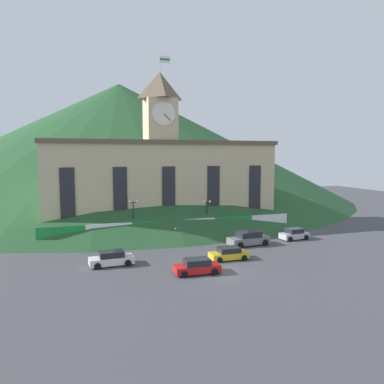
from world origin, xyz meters
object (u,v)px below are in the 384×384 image
object	(u,v)px
street_lamp_far_left	(133,211)
car_yellow_coupe	(229,254)
car_silver_hatch	(294,234)
car_white_taxi	(111,259)
street_lamp_right	(207,210)
pedestrian	(175,234)
car_red_sedan	(197,267)
car_gray_pickup	(249,239)

from	to	relation	value
street_lamp_far_left	car_yellow_coupe	size ratio (longest dim) A/B	1.27
car_silver_hatch	car_yellow_coupe	world-z (taller)	car_silver_hatch
car_yellow_coupe	car_white_taxi	bearing A→B (deg)	172.19
street_lamp_right	car_yellow_coupe	size ratio (longest dim) A/B	1.16
car_white_taxi	street_lamp_far_left	bearing A→B (deg)	-114.06
pedestrian	street_lamp_right	bearing A→B (deg)	-24.98
street_lamp_right	car_silver_hatch	xyz separation A→B (m)	(10.08, -6.71, -2.88)
car_red_sedan	car_silver_hatch	world-z (taller)	car_silver_hatch
street_lamp_right	car_gray_pickup	size ratio (longest dim) A/B	0.90
car_white_taxi	car_silver_hatch	xyz separation A→B (m)	(24.76, 4.30, -0.00)
pedestrian	car_gray_pickup	bearing A→B (deg)	-82.93
street_lamp_far_left	street_lamp_right	distance (m)	10.53
street_lamp_far_left	car_gray_pickup	bearing A→B (deg)	-30.12
car_gray_pickup	pedestrian	xyz separation A→B (m)	(-8.31, 4.64, 0.21)
car_gray_pickup	car_silver_hatch	bearing A→B (deg)	-177.45
car_yellow_coupe	pedestrian	world-z (taller)	pedestrian
street_lamp_far_left	street_lamp_right	world-z (taller)	street_lamp_far_left
car_white_taxi	car_gray_pickup	distance (m)	17.74
car_red_sedan	car_yellow_coupe	world-z (taller)	car_red_sedan
car_white_taxi	car_gray_pickup	world-z (taller)	car_gray_pickup
street_lamp_far_left	car_silver_hatch	distance (m)	21.90
car_white_taxi	car_silver_hatch	world-z (taller)	same
car_white_taxi	car_red_sedan	distance (m)	9.20
car_gray_pickup	street_lamp_far_left	bearing A→B (deg)	-35.26
car_red_sedan	car_silver_hatch	xyz separation A→B (m)	(17.25, 9.61, 0.02)
street_lamp_far_left	pedestrian	xyz separation A→B (m)	(4.96, -3.06, -2.85)
car_white_taxi	car_yellow_coupe	xyz separation A→B (m)	(12.40, -1.81, -0.07)
car_red_sedan	street_lamp_far_left	bearing A→B (deg)	104.05
car_silver_hatch	car_white_taxi	bearing A→B (deg)	-175.74
pedestrian	car_silver_hatch	bearing A→B (deg)	-66.88
street_lamp_far_left	car_silver_hatch	world-z (taller)	street_lamp_far_left
car_red_sedan	pedestrian	bearing A→B (deg)	85.53
street_lamp_far_left	pedestrian	size ratio (longest dim) A/B	2.87
car_silver_hatch	car_yellow_coupe	size ratio (longest dim) A/B	0.96
car_gray_pickup	street_lamp_right	bearing A→B (deg)	-75.51
street_lamp_far_left	street_lamp_right	bearing A→B (deg)	0.00
street_lamp_far_left	car_red_sedan	xyz separation A→B (m)	(3.36, -16.31, -3.19)
street_lamp_far_left	car_silver_hatch	xyz separation A→B (m)	(20.61, -6.71, -3.17)
car_silver_hatch	street_lamp_right	bearing A→B (deg)	140.77
car_red_sedan	pedestrian	xyz separation A→B (m)	(1.60, 13.26, 0.35)
car_white_taxi	pedestrian	xyz separation A→B (m)	(9.11, 7.95, 0.32)
car_red_sedan	car_yellow_coupe	xyz separation A→B (m)	(4.89, 3.49, -0.05)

